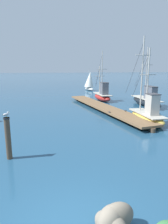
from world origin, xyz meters
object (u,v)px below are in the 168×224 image
object	(u,v)px
mooring_piling	(8,138)
shore_rock_near_right	(113,220)
fishing_boat_0	(148,114)
fishing_boat_1	(147,100)
perched_seagull	(6,114)
distant_sailboat	(90,81)
fishing_boat_2	(103,95)

from	to	relation	value
mooring_piling	shore_rock_near_right	world-z (taller)	mooring_piling
fishing_boat_0	fishing_boat_1	bearing A→B (deg)	57.75
perched_seagull	distant_sailboat	world-z (taller)	distant_sailboat
fishing_boat_1	perched_seagull	distance (m)	17.74
fishing_boat_0	mooring_piling	xyz separation A→B (m)	(-10.24, -4.15, 0.39)
distant_sailboat	fishing_boat_1	bearing A→B (deg)	-85.69
mooring_piling	perched_seagull	xyz separation A→B (m)	(-0.00, -0.00, 1.13)
fishing_boat_0	distant_sailboat	distance (m)	24.24
fishing_boat_2	mooring_piling	world-z (taller)	fishing_boat_2
fishing_boat_0	perched_seagull	distance (m)	11.16
mooring_piling	perched_seagull	distance (m)	1.13
shore_rock_near_right	fishing_boat_1	bearing A→B (deg)	54.69
mooring_piling	distant_sailboat	distance (m)	31.03
fishing_boat_2	shore_rock_near_right	bearing A→B (deg)	-110.34
distant_sailboat	perched_seagull	bearing A→B (deg)	-114.57
fishing_boat_2	mooring_piling	xyz separation A→B (m)	(-10.69, -15.41, 0.32)
fishing_boat_0	fishing_boat_1	size ratio (longest dim) A/B	1.04
fishing_boat_2	distant_sailboat	distance (m)	13.03
fishing_boat_2	perched_seagull	bearing A→B (deg)	-124.75
shore_rock_near_right	perched_seagull	bearing A→B (deg)	118.63
mooring_piling	shore_rock_near_right	xyz separation A→B (m)	(2.96, -5.44, -0.70)
fishing_boat_0	fishing_boat_1	distance (m)	7.47
perched_seagull	fishing_boat_1	bearing A→B (deg)	36.34
mooring_piling	shore_rock_near_right	bearing A→B (deg)	-61.43
fishing_boat_2	shore_rock_near_right	distance (m)	22.24
fishing_boat_1	fishing_boat_2	distance (m)	6.08
mooring_piling	distant_sailboat	world-z (taller)	distant_sailboat
fishing_boat_1	distant_sailboat	xyz separation A→B (m)	(-1.34, 17.74, 1.11)
fishing_boat_2	shore_rock_near_right	size ratio (longest dim) A/B	5.21
mooring_piling	shore_rock_near_right	distance (m)	6.23
distant_sailboat	mooring_piling	bearing A→B (deg)	-114.57
fishing_boat_1	perched_seagull	size ratio (longest dim) A/B	21.44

